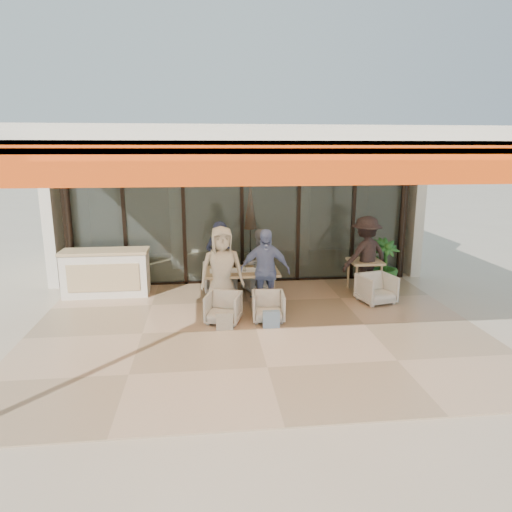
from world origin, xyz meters
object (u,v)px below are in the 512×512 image
at_px(host_counter, 106,273).
at_px(diner_grey, 259,264).
at_px(chair_near_right, 268,305).
at_px(diner_cream, 222,271).
at_px(standing_woman, 365,255).
at_px(diner_periwinkle, 265,271).
at_px(chair_far_left, 220,276).
at_px(diner_navy, 220,261).
at_px(potted_palm, 384,264).
at_px(chair_near_left, 223,307).
at_px(side_table, 365,265).
at_px(dining_table, 241,273).
at_px(side_chair, 376,287).
at_px(chair_far_right, 257,278).

xyz_separation_m(host_counter, diner_grey, (3.32, -0.47, 0.23)).
distance_m(host_counter, chair_near_right, 3.81).
distance_m(diner_cream, standing_woman, 3.36).
bearing_deg(diner_periwinkle, host_counter, 162.98).
xyz_separation_m(chair_far_left, diner_navy, (0.00, -0.50, 0.49)).
xyz_separation_m(standing_woman, potted_palm, (0.55, 0.26, -0.28)).
distance_m(chair_far_left, diner_navy, 0.70).
bearing_deg(chair_near_left, standing_woman, 40.72).
bearing_deg(side_table, standing_woman, -110.16).
bearing_deg(diner_grey, dining_table, 27.41).
bearing_deg(standing_woman, diner_periwinkle, 2.25).
relative_size(diner_cream, diner_periwinkle, 1.04).
relative_size(host_counter, potted_palm, 1.58).
bearing_deg(standing_woman, diner_grey, -18.26).
bearing_deg(diner_navy, chair_near_left, 109.03).
xyz_separation_m(chair_near_left, potted_palm, (3.77, 1.73, 0.27)).
distance_m(side_table, side_chair, 0.81).
bearing_deg(diner_periwinkle, diner_cream, -174.56).
bearing_deg(diner_cream, host_counter, 145.33).
xyz_separation_m(chair_far_left, diner_grey, (0.84, -0.50, 0.39)).
distance_m(chair_near_left, diner_cream, 0.75).
bearing_deg(side_chair, chair_near_right, -176.69).
height_order(diner_navy, side_table, diner_navy).
xyz_separation_m(diner_grey, standing_woman, (2.38, 0.07, 0.11)).
relative_size(diner_cream, side_table, 2.34).
relative_size(chair_far_right, diner_periwinkle, 0.35).
bearing_deg(side_chair, diner_periwinkle, 171.87).
xyz_separation_m(chair_far_right, side_table, (2.39, -0.40, 0.34)).
xyz_separation_m(diner_navy, diner_grey, (0.84, 0.00, -0.09)).
relative_size(chair_far_left, chair_near_left, 1.17).
distance_m(diner_navy, side_chair, 3.33).
height_order(host_counter, standing_woman, standing_woman).
xyz_separation_m(diner_grey, diner_cream, (-0.84, -0.90, 0.11)).
xyz_separation_m(chair_far_left, side_table, (3.23, -0.40, 0.27)).
xyz_separation_m(chair_near_left, side_chair, (3.23, 0.75, 0.03)).
relative_size(host_counter, chair_near_left, 2.95).
xyz_separation_m(diner_cream, side_chair, (3.23, 0.25, -0.53)).
relative_size(chair_far_left, diner_cream, 0.42).
xyz_separation_m(dining_table, chair_far_right, (0.43, 0.94, -0.39)).
bearing_deg(diner_grey, side_table, 163.69).
bearing_deg(host_counter, side_table, -3.68).
bearing_deg(dining_table, host_counter, 162.44).
height_order(host_counter, chair_near_right, host_counter).
bearing_deg(diner_periwinkle, side_chair, 11.49).
height_order(chair_near_left, standing_woman, standing_woman).
xyz_separation_m(diner_cream, diner_periwinkle, (0.84, -0.00, -0.03)).
height_order(chair_far_left, diner_periwinkle, diner_periwinkle).
relative_size(chair_far_right, standing_woman, 0.34).
bearing_deg(standing_woman, side_table, -130.08).
bearing_deg(diner_cream, chair_near_left, -95.71).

